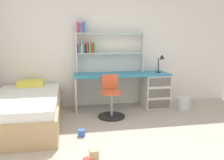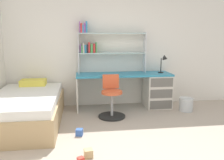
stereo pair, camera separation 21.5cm
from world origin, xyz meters
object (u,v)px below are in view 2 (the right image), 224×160
(toy_block_blue_0, at_px, (79,132))
(toy_block_red_2, at_px, (81,160))
(bookshelf_hutch, at_px, (102,44))
(desk_lamp, at_px, (164,61))
(swivel_chair, at_px, (112,100))
(toy_block_natural_1, at_px, (88,153))
(desk, at_px, (148,88))
(waste_bin, at_px, (186,104))
(bed_platform, at_px, (26,109))

(toy_block_blue_0, bearing_deg, toy_block_red_2, -88.74)
(bookshelf_hutch, height_order, desk_lamp, bookshelf_hutch)
(swivel_chair, bearing_deg, bookshelf_hutch, 99.83)
(desk_lamp, xyz_separation_m, toy_block_natural_1, (-1.72, -2.02, -0.96))
(toy_block_natural_1, bearing_deg, bookshelf_hutch, 80.25)
(desk, height_order, desk_lamp, desk_lamp)
(desk, distance_m, bookshelf_hutch, 1.39)
(waste_bin, bearing_deg, desk_lamp, 135.07)
(desk_lamp, distance_m, toy_block_natural_1, 2.82)
(waste_bin, bearing_deg, desk, 151.05)
(desk_lamp, bearing_deg, toy_block_blue_0, -144.25)
(swivel_chair, bearing_deg, desk, 31.06)
(swivel_chair, distance_m, toy_block_natural_1, 1.62)
(bed_platform, bearing_deg, toy_block_red_2, -56.97)
(desk, xyz_separation_m, waste_bin, (0.71, -0.39, -0.28))
(swivel_chair, height_order, toy_block_red_2, swivel_chair)
(desk, distance_m, bed_platform, 2.54)
(desk_lamp, height_order, toy_block_blue_0, desk_lamp)
(desk, xyz_separation_m, desk_lamp, (0.33, -0.02, 0.59))
(toy_block_blue_0, bearing_deg, desk, 41.77)
(swivel_chair, relative_size, waste_bin, 2.89)
(desk, relative_size, bookshelf_hutch, 1.39)
(toy_block_red_2, bearing_deg, desk_lamp, 49.78)
(desk, relative_size, toy_block_red_2, 27.75)
(toy_block_natural_1, bearing_deg, swivel_chair, 71.56)
(bookshelf_hutch, distance_m, waste_bin, 2.18)
(bed_platform, bearing_deg, desk_lamp, 13.94)
(desk, bearing_deg, swivel_chair, -148.94)
(bookshelf_hutch, relative_size, toy_block_natural_1, 13.58)
(swivel_chair, height_order, waste_bin, swivel_chair)
(bookshelf_hutch, distance_m, toy_block_red_2, 2.74)
(bed_platform, bearing_deg, toy_block_blue_0, -34.23)
(waste_bin, distance_m, toy_block_blue_0, 2.41)
(waste_bin, height_order, toy_block_red_2, waste_bin)
(desk_lamp, height_order, swivel_chair, desk_lamp)
(waste_bin, height_order, toy_block_blue_0, waste_bin)
(bookshelf_hutch, relative_size, toy_block_blue_0, 13.99)
(desk_lamp, relative_size, bed_platform, 0.19)
(desk_lamp, height_order, bed_platform, desk_lamp)
(desk_lamp, height_order, toy_block_red_2, desk_lamp)
(toy_block_blue_0, bearing_deg, toy_block_natural_1, -80.44)
(bookshelf_hutch, xyz_separation_m, desk_lamp, (1.34, -0.20, -0.36))
(bookshelf_hutch, xyz_separation_m, toy_block_natural_1, (-0.38, -2.22, -1.32))
(toy_block_red_2, bearing_deg, waste_bin, 39.06)
(desk, xyz_separation_m, swivel_chair, (-0.88, -0.53, -0.10))
(desk_lamp, bearing_deg, swivel_chair, -157.20)
(swivel_chair, height_order, bed_platform, swivel_chair)
(desk, bearing_deg, bookshelf_hutch, 169.95)
(toy_block_natural_1, xyz_separation_m, toy_block_red_2, (-0.10, -0.13, -0.02))
(waste_bin, relative_size, toy_block_natural_1, 2.61)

